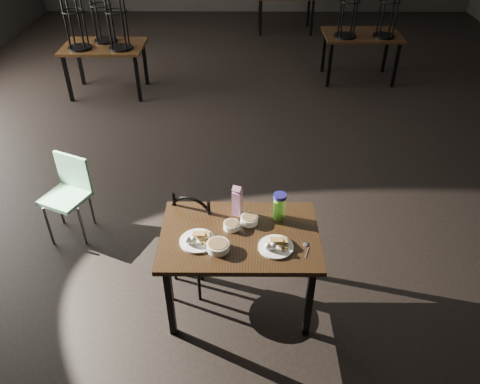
{
  "coord_description": "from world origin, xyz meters",
  "views": [
    {
      "loc": [
        -0.31,
        -5.52,
        3.08
      ],
      "look_at": [
        -0.33,
        -2.46,
        0.85
      ],
      "focal_mm": 35.0,
      "sensor_mm": 36.0,
      "label": 1
    }
  ],
  "objects_px": {
    "main_table": "(240,242)",
    "water_bottle": "(279,206)",
    "school_chair": "(69,189)",
    "juice_carton": "(237,201)",
    "bentwood_chair": "(187,239)"
  },
  "relations": [
    {
      "from": "main_table",
      "to": "water_bottle",
      "type": "height_order",
      "value": "water_bottle"
    },
    {
      "from": "school_chair",
      "to": "main_table",
      "type": "bearing_deg",
      "value": -5.13
    },
    {
      "from": "main_table",
      "to": "school_chair",
      "type": "xyz_separation_m",
      "value": [
        -1.63,
        0.92,
        -0.18
      ]
    },
    {
      "from": "school_chair",
      "to": "juice_carton",
      "type": "bearing_deg",
      "value": 1.55
    },
    {
      "from": "school_chair",
      "to": "water_bottle",
      "type": "bearing_deg",
      "value": 3.82
    },
    {
      "from": "bentwood_chair",
      "to": "school_chair",
      "type": "xyz_separation_m",
      "value": [
        -1.2,
        0.73,
        -0.03
      ]
    },
    {
      "from": "juice_carton",
      "to": "water_bottle",
      "type": "bearing_deg",
      "value": -8.51
    },
    {
      "from": "main_table",
      "to": "bentwood_chair",
      "type": "height_order",
      "value": "bentwood_chair"
    },
    {
      "from": "water_bottle",
      "to": "school_chair",
      "type": "height_order",
      "value": "water_bottle"
    },
    {
      "from": "juice_carton",
      "to": "bentwood_chair",
      "type": "height_order",
      "value": "juice_carton"
    },
    {
      "from": "water_bottle",
      "to": "bentwood_chair",
      "type": "bearing_deg",
      "value": 179.8
    },
    {
      "from": "main_table",
      "to": "water_bottle",
      "type": "distance_m",
      "value": 0.41
    },
    {
      "from": "bentwood_chair",
      "to": "juice_carton",
      "type": "bearing_deg",
      "value": 27.93
    },
    {
      "from": "main_table",
      "to": "school_chair",
      "type": "relative_size",
      "value": 1.48
    },
    {
      "from": "bentwood_chair",
      "to": "main_table",
      "type": "bearing_deg",
      "value": -3.34
    }
  ]
}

